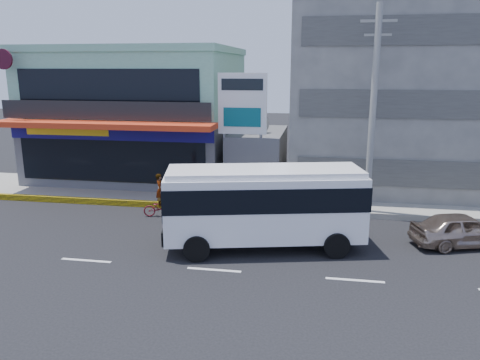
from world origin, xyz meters
name	(u,v)px	position (x,y,z in m)	size (l,w,h in m)	color
ground	(214,270)	(0.00, 0.00, 0.00)	(120.00, 120.00, 0.00)	black
sidewalk	(344,201)	(5.00, 9.50, 0.15)	(70.00, 5.00, 0.30)	gray
shop_building	(142,117)	(-8.00, 13.95, 4.00)	(12.40, 11.70, 8.00)	#4E4E53
concrete_building	(431,70)	(10.00, 15.00, 7.00)	(16.00, 12.00, 14.00)	gray
gap_structure	(258,160)	(0.00, 12.00, 1.75)	(3.00, 6.00, 3.50)	#4E4E53
satellite_dish	(256,132)	(0.00, 11.00, 3.58)	(1.50, 1.50, 0.15)	slate
billboard	(242,111)	(-0.50, 9.20, 4.93)	(2.60, 0.18, 6.90)	gray
utility_pole_near	(373,112)	(6.00, 7.40, 5.15)	(1.60, 0.30, 10.00)	#999993
minibus	(264,201)	(1.51, 2.49, 1.97)	(8.26, 4.25, 3.30)	white
sedan	(462,230)	(9.51, 4.05, 0.70)	(1.65, 4.11, 1.40)	tan
motorcycle_rider	(161,202)	(-4.00, 5.72, 0.71)	(1.77, 0.98, 2.15)	#580C15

